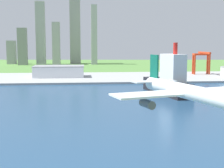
{
  "coord_description": "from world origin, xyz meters",
  "views": [
    {
      "loc": [
        -23.18,
        27.16,
        49.79
      ],
      "look_at": [
        -6.41,
        211.26,
        26.61
      ],
      "focal_mm": 51.91,
      "sensor_mm": 36.0,
      "label": 1
    }
  ],
  "objects_px": {
    "cargo_ship": "(169,80)",
    "warehouse_main": "(59,71)",
    "airplane_landing": "(186,92)",
    "port_crane_red": "(202,58)"
  },
  "relations": [
    {
      "from": "cargo_ship",
      "to": "warehouse_main",
      "type": "bearing_deg",
      "value": 126.42
    },
    {
      "from": "airplane_landing",
      "to": "warehouse_main",
      "type": "relative_size",
      "value": 0.61
    },
    {
      "from": "cargo_ship",
      "to": "warehouse_main",
      "type": "relative_size",
      "value": 1.11
    },
    {
      "from": "port_crane_red",
      "to": "warehouse_main",
      "type": "height_order",
      "value": "port_crane_red"
    },
    {
      "from": "airplane_landing",
      "to": "warehouse_main",
      "type": "xyz_separation_m",
      "value": [
        -61.41,
        380.94,
        -26.31
      ]
    },
    {
      "from": "airplane_landing",
      "to": "warehouse_main",
      "type": "height_order",
      "value": "airplane_landing"
    },
    {
      "from": "warehouse_main",
      "to": "airplane_landing",
      "type": "bearing_deg",
      "value": -80.84
    },
    {
      "from": "airplane_landing",
      "to": "port_crane_red",
      "type": "xyz_separation_m",
      "value": [
        155.13,
        399.19,
        -8.7
      ]
    },
    {
      "from": "airplane_landing",
      "to": "warehouse_main",
      "type": "bearing_deg",
      "value": 99.16
    },
    {
      "from": "cargo_ship",
      "to": "port_crane_red",
      "type": "distance_m",
      "value": 203.38
    }
  ]
}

